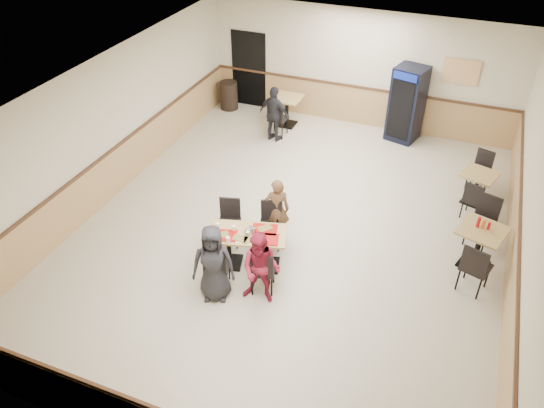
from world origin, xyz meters
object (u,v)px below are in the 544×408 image
at_px(diner_woman_left, 213,263).
at_px(side_table_near, 479,242).
at_px(diner_woman_right, 261,269).
at_px(lone_diner, 274,114).
at_px(trash_bin, 229,95).
at_px(back_table, 287,107).
at_px(main_table, 248,244).
at_px(pepsi_cooler, 407,104).
at_px(side_table_far, 477,183).
at_px(diner_man_opposite, 277,210).

bearing_deg(diner_woman_left, side_table_near, 11.45).
relative_size(diner_woman_left, diner_woman_right, 1.06).
distance_m(lone_diner, side_table_near, 5.95).
bearing_deg(trash_bin, back_table, -10.66).
bearing_deg(trash_bin, main_table, -61.57).
height_order(diner_woman_right, pepsi_cooler, pepsi_cooler).
distance_m(side_table_near, trash_bin, 8.18).
height_order(main_table, diner_woman_right, diner_woman_right).
bearing_deg(pepsi_cooler, diner_woman_left, -90.76).
distance_m(side_table_near, side_table_far, 2.07).
bearing_deg(main_table, lone_diner, 89.97).
height_order(lone_diner, side_table_far, lone_diner).
xyz_separation_m(back_table, trash_bin, (-1.86, 0.35, -0.14)).
height_order(main_table, side_table_near, side_table_near).
height_order(side_table_far, trash_bin, trash_bin).
distance_m(main_table, diner_woman_left, 0.97).
bearing_deg(back_table, diner_woman_right, -73.38).
distance_m(diner_woman_left, trash_bin, 7.35).
xyz_separation_m(main_table, trash_bin, (-3.15, 5.81, -0.10)).
distance_m(diner_woman_right, diner_man_opposite, 1.67).
relative_size(diner_woman_left, side_table_near, 1.52).
relative_size(lone_diner, side_table_near, 1.50).
xyz_separation_m(diner_man_opposite, trash_bin, (-3.34, 4.89, -0.28)).
bearing_deg(trash_bin, diner_woman_left, -66.35).
distance_m(side_table_far, back_table, 5.28).
height_order(side_table_near, pepsi_cooler, pepsi_cooler).
bearing_deg(pepsi_cooler, back_table, -157.54).
distance_m(back_table, trash_bin, 1.90).
bearing_deg(lone_diner, pepsi_cooler, -145.45).
xyz_separation_m(main_table, diner_woman_right, (0.56, -0.71, 0.20)).
distance_m(main_table, diner_woman_right, 0.92).
xyz_separation_m(diner_man_opposite, side_table_near, (3.62, 0.59, -0.12)).
relative_size(diner_woman_left, pepsi_cooler, 0.77).
relative_size(main_table, lone_diner, 1.06).
xyz_separation_m(diner_woman_left, side_table_near, (4.02, 2.43, -0.18)).
xyz_separation_m(main_table, back_table, (-1.29, 5.46, 0.04)).
distance_m(diner_man_opposite, trash_bin, 5.93).
relative_size(diner_man_opposite, side_table_far, 1.58).
height_order(diner_woman_left, pepsi_cooler, pepsi_cooler).
height_order(diner_woman_left, diner_woman_right, diner_woman_left).
bearing_deg(lone_diner, diner_woman_left, 112.49).
bearing_deg(diner_woman_left, main_table, 58.11).
xyz_separation_m(diner_man_opposite, lone_diner, (-1.48, 3.64, 0.05)).
bearing_deg(diner_woman_left, back_table, 79.92).
bearing_deg(side_table_near, back_table, 142.29).
distance_m(diner_woman_left, back_table, 6.47).
bearing_deg(side_table_near, diner_man_opposite, -170.68).
height_order(lone_diner, trash_bin, lone_diner).
relative_size(diner_man_opposite, pepsi_cooler, 0.70).
distance_m(diner_man_opposite, back_table, 4.78).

